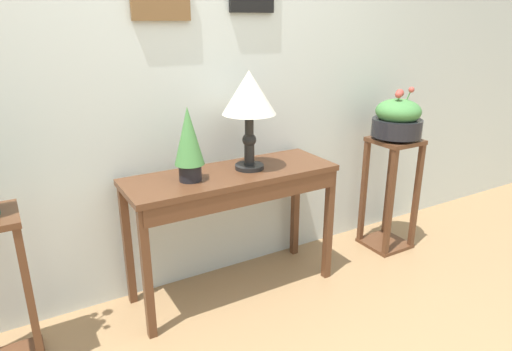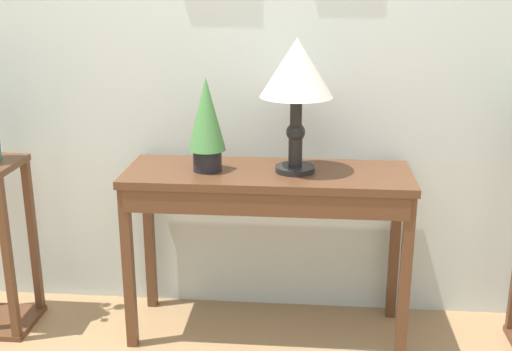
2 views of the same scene
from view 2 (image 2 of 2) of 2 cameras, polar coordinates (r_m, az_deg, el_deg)
The scene contains 4 objects.
back_wall_with_art at distance 3.03m, azimuth -1.12°, elevation 13.28°, with size 9.00×0.13×2.80m.
console_table at distance 2.83m, azimuth 1.01°, elevation -1.85°, with size 1.26×0.44×0.79m.
table_lamp at distance 2.72m, azimuth 3.65°, elevation 8.94°, with size 0.31×0.31×0.58m.
potted_plant_on_console at distance 2.78m, azimuth -4.42°, elevation 4.86°, with size 0.16×0.16×0.41m.
Camera 2 is at (0.32, -1.48, 1.61)m, focal length 45.00 mm.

